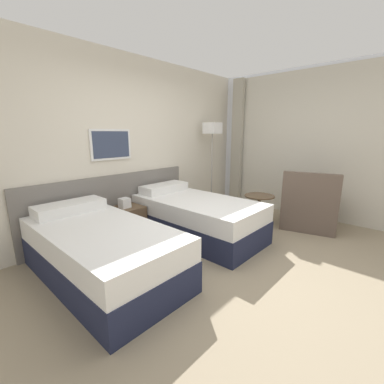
{
  "coord_description": "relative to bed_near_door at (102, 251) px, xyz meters",
  "views": [
    {
      "loc": [
        -2.4,
        -1.49,
        1.55
      ],
      "look_at": [
        0.22,
        0.89,
        0.73
      ],
      "focal_mm": 24.0,
      "sensor_mm": 36.0,
      "label": 1
    }
  ],
  "objects": [
    {
      "name": "ground_plane",
      "position": [
        1.16,
        -0.96,
        -0.3
      ],
      "size": [
        16.0,
        16.0,
        0.0
      ],
      "primitive_type": "plane",
      "color": "gray"
    },
    {
      "name": "wall_headboard",
      "position": [
        1.14,
        1.03,
        1.0
      ],
      "size": [
        10.0,
        0.1,
        2.7
      ],
      "color": "beige",
      "rests_on": "ground_plane"
    },
    {
      "name": "wall_window",
      "position": [
        3.74,
        -1.12,
        1.04
      ],
      "size": [
        0.21,
        4.47,
        2.7
      ],
      "color": "white",
      "rests_on": "ground_plane"
    },
    {
      "name": "bed_near_door",
      "position": [
        0.0,
        0.0,
        0.0
      ],
      "size": [
        1.01,
        1.96,
        0.71
      ],
      "color": "#1E233D",
      "rests_on": "ground_plane"
    },
    {
      "name": "bed_near_window",
      "position": [
        1.55,
        0.0,
        0.0
      ],
      "size": [
        1.01,
        1.96,
        0.71
      ],
      "color": "#1E233D",
      "rests_on": "ground_plane"
    },
    {
      "name": "nightstand",
      "position": [
        0.78,
        0.72,
        -0.05
      ],
      "size": [
        0.5,
        0.4,
        0.61
      ],
      "color": "brown",
      "rests_on": "ground_plane"
    },
    {
      "name": "floor_lamp",
      "position": [
        2.8,
        0.69,
        1.19
      ],
      "size": [
        0.27,
        0.27,
        1.74
      ],
      "color": "#9E9993",
      "rests_on": "ground_plane"
    },
    {
      "name": "side_table",
      "position": [
        2.58,
        -0.49,
        0.08
      ],
      "size": [
        0.49,
        0.49,
        0.53
      ],
      "color": "brown",
      "rests_on": "ground_plane"
    },
    {
      "name": "armchair",
      "position": [
        3.08,
        -1.15,
        0.01
      ],
      "size": [
        0.93,
        0.98,
        0.96
      ],
      "rotation": [
        0.0,
        0.0,
        1.83
      ],
      "color": "brown",
      "rests_on": "ground_plane"
    }
  ]
}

